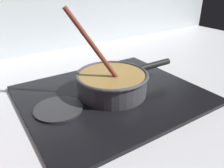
{
  "coord_description": "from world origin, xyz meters",
  "views": [
    {
      "loc": [
        -0.34,
        -0.34,
        0.36
      ],
      "look_at": [
        0.01,
        0.2,
        0.05
      ],
      "focal_mm": 36.03,
      "sensor_mm": 36.0,
      "label": 1
    }
  ],
  "objects": [
    {
      "name": "ground",
      "position": [
        0.0,
        0.0,
        -0.02
      ],
      "size": [
        2.4,
        1.6,
        0.04
      ],
      "primitive_type": "cube",
      "color": "#B7B7BC"
    },
    {
      "name": "hob_plate",
      "position": [
        0.01,
        0.2,
        0.01
      ],
      "size": [
        0.56,
        0.48,
        0.01
      ],
      "primitive_type": "cube",
      "color": "black",
      "rests_on": "ground"
    },
    {
      "name": "burner_ring",
      "position": [
        0.01,
        0.2,
        0.02
      ],
      "size": [
        0.21,
        0.21,
        0.01
      ],
      "primitive_type": "torus",
      "color": "#592D0C",
      "rests_on": "hob_plate"
    },
    {
      "name": "spare_burner",
      "position": [
        -0.17,
        0.2,
        0.01
      ],
      "size": [
        0.14,
        0.14,
        0.01
      ],
      "primitive_type": "cylinder",
      "color": "#262628",
      "rests_on": "hob_plate"
    },
    {
      "name": "cooking_pan",
      "position": [
        0.01,
        0.2,
        0.05
      ],
      "size": [
        0.37,
        0.23,
        0.28
      ],
      "color": "#38383D",
      "rests_on": "hob_plate"
    }
  ]
}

